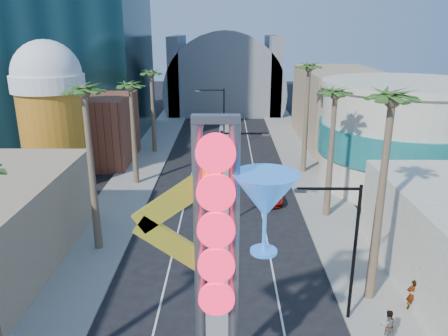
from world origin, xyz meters
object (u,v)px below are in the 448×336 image
pedestrian_a (413,295)px  pedestrian_b (387,325)px  neon_sign (237,245)px  red_pickup (268,193)px

pedestrian_a → pedestrian_b: pedestrian_a is taller
neon_sign → red_pickup: neon_sign is taller
pedestrian_a → pedestrian_b: 3.41m
pedestrian_a → pedestrian_b: size_ratio=1.12×
red_pickup → pedestrian_b: bearing=-78.3°
neon_sign → pedestrian_a: (10.17, 5.76, -6.21)m
red_pickup → pedestrian_a: (6.73, -16.93, 0.37)m
pedestrian_a → pedestrian_b: bearing=58.6°
pedestrian_a → red_pickup: bearing=-57.4°
red_pickup → pedestrian_b: pedestrian_b is taller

